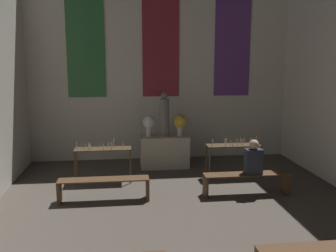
{
  "coord_description": "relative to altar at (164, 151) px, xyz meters",
  "views": [
    {
      "loc": [
        -1.1,
        0.37,
        2.89
      ],
      "look_at": [
        0.0,
        9.41,
        1.27
      ],
      "focal_mm": 40.0,
      "sensor_mm": 36.0,
      "label": 1
    }
  ],
  "objects": [
    {
      "name": "person_seated",
      "position": [
        1.66,
        -2.35,
        0.37
      ],
      "size": [
        0.36,
        0.24,
        0.74
      ],
      "color": "#282D38",
      "rests_on": "pew_back_right"
    },
    {
      "name": "altar",
      "position": [
        0.0,
        0.0,
        0.0
      ],
      "size": [
        1.3,
        0.67,
        0.86
      ],
      "color": "#BCB29E",
      "rests_on": "ground_plane"
    },
    {
      "name": "candle_rack_left",
      "position": [
        -1.6,
        -1.12,
        0.28
      ],
      "size": [
        1.33,
        0.41,
        1.02
      ],
      "color": "#473823",
      "rests_on": "ground_plane"
    },
    {
      "name": "candle_rack_right",
      "position": [
        1.6,
        -1.12,
        0.28
      ],
      "size": [
        1.33,
        0.41,
        1.02
      ],
      "color": "#473823",
      "rests_on": "ground_plane"
    },
    {
      "name": "pew_back_right",
      "position": [
        1.52,
        -2.35,
        -0.09
      ],
      "size": [
        1.87,
        0.36,
        0.47
      ],
      "color": "#4C331E",
      "rests_on": "ground_plane"
    },
    {
      "name": "flower_vase_left",
      "position": [
        -0.42,
        0.0,
        0.78
      ],
      "size": [
        0.34,
        0.34,
        0.56
      ],
      "color": "beige",
      "rests_on": "altar"
    },
    {
      "name": "flower_vase_right",
      "position": [
        0.42,
        0.0,
        0.78
      ],
      "size": [
        0.34,
        0.34,
        0.56
      ],
      "color": "beige",
      "rests_on": "altar"
    },
    {
      "name": "wall_back",
      "position": [
        0.0,
        0.99,
        2.49
      ],
      "size": [
        7.71,
        0.16,
        5.77
      ],
      "color": "silver",
      "rests_on": "ground_plane"
    },
    {
      "name": "pew_back_left",
      "position": [
        -1.52,
        -2.35,
        -0.09
      ],
      "size": [
        1.87,
        0.36,
        0.47
      ],
      "color": "#4C331E",
      "rests_on": "ground_plane"
    },
    {
      "name": "statue",
      "position": [
        0.0,
        -0.0,
        0.98
      ],
      "size": [
        0.25,
        0.25,
        1.18
      ],
      "color": "slate",
      "rests_on": "altar"
    }
  ]
}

